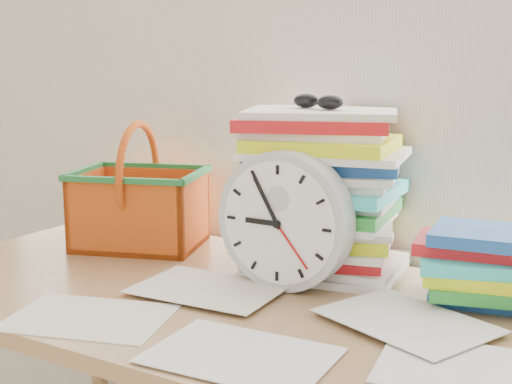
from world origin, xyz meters
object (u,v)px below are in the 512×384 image
Objects in this scene: desk at (234,332)px; paper_stack at (321,191)px; clock at (285,221)px; basket at (139,186)px; book_stack at (487,266)px.

paper_stack is (0.07, 0.23, 0.24)m from desk.
clock is (0.06, 0.08, 0.21)m from desk.
paper_stack reaches higher than basket.
clock is 0.93× the size of basket.
desk is 0.24m from clock.
desk is at bearing -127.16° from clock.
clock is (-0.00, -0.15, -0.03)m from paper_stack.
book_stack is at bearing -17.64° from basket.
basket is at bearing -178.47° from book_stack.
basket reaches higher than book_stack.
book_stack is at bearing -4.12° from paper_stack.
clock is 1.02× the size of book_stack.
paper_stack is 0.45m from basket.
paper_stack is 1.25× the size of clock.
desk is 4.14× the size of paper_stack.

